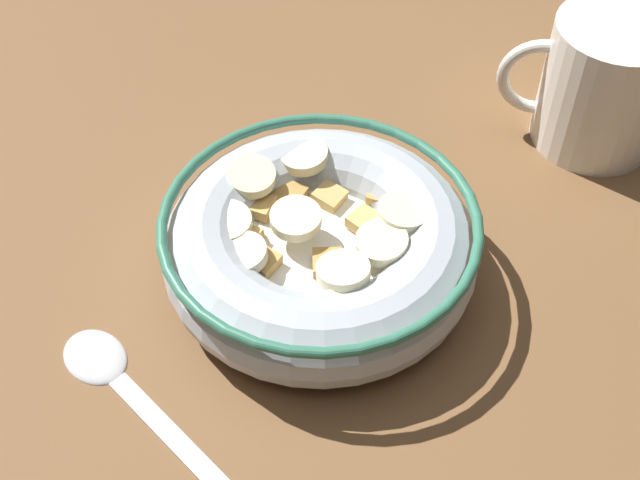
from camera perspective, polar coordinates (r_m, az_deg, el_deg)
name	(u,v)px	position (r cm, az deg, el deg)	size (l,w,h in cm)	color
ground_plane	(320,286)	(49.14, 0.00, -3.10)	(120.68, 120.68, 2.00)	brown
cereal_bowl	(320,245)	(46.37, -0.02, -0.33)	(17.25, 17.25, 4.97)	#B2BCC6
spoon	(117,377)	(45.18, -13.40, -8.90)	(12.74, 9.96, 0.80)	silver
coffee_mug	(603,84)	(56.74, 18.34, 9.86)	(10.65, 7.87, 8.48)	white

